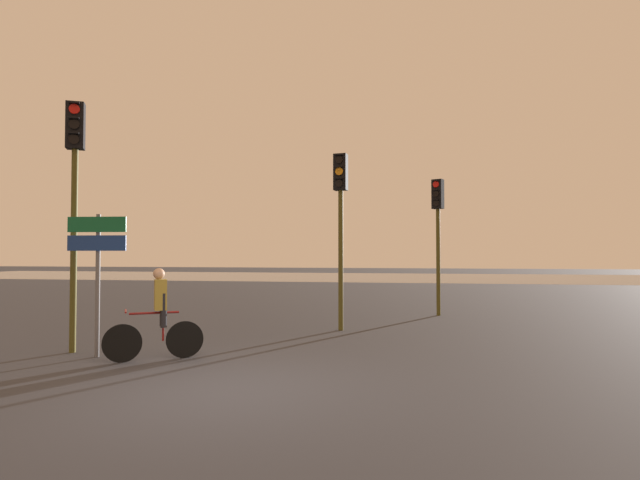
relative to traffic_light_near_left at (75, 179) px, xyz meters
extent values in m
plane|color=#333338|center=(3.76, -2.05, -3.31)|extent=(120.00, 120.00, 0.00)
cube|color=slate|center=(3.76, 32.08, -3.31)|extent=(80.00, 16.00, 0.01)
cylinder|color=#4C4719|center=(0.00, 0.00, -1.36)|extent=(0.12, 0.12, 3.89)
cube|color=black|center=(0.00, 0.00, 1.03)|extent=(0.39, 0.36, 0.90)
cylinder|color=red|center=(0.06, -0.12, 1.32)|extent=(0.18, 0.11, 0.19)
cube|color=black|center=(0.07, -0.13, 1.43)|extent=(0.22, 0.19, 0.02)
cylinder|color=black|center=(0.06, -0.12, 1.03)|extent=(0.18, 0.11, 0.19)
cube|color=black|center=(0.07, -0.13, 1.14)|extent=(0.22, 0.19, 0.02)
cylinder|color=black|center=(0.06, -0.12, 0.74)|extent=(0.18, 0.11, 0.19)
cube|color=black|center=(0.07, -0.13, 0.85)|extent=(0.22, 0.19, 0.02)
cylinder|color=#4C4719|center=(7.21, 7.06, -1.68)|extent=(0.12, 0.12, 3.26)
cube|color=black|center=(7.21, 7.06, 0.40)|extent=(0.39, 0.36, 0.90)
cylinder|color=red|center=(7.15, 6.94, 0.69)|extent=(0.18, 0.11, 0.19)
cube|color=black|center=(7.14, 6.93, 0.80)|extent=(0.22, 0.19, 0.02)
cylinder|color=black|center=(7.15, 6.94, 0.40)|extent=(0.18, 0.11, 0.19)
cube|color=black|center=(7.14, 6.93, 0.51)|extent=(0.22, 0.19, 0.02)
cylinder|color=black|center=(7.15, 6.94, 0.11)|extent=(0.18, 0.11, 0.19)
cube|color=black|center=(7.14, 6.93, 0.22)|extent=(0.22, 0.19, 0.02)
cylinder|color=#4C4719|center=(4.66, 3.62, -1.59)|extent=(0.12, 0.12, 3.45)
cube|color=black|center=(4.66, 3.62, 0.59)|extent=(0.35, 0.29, 0.90)
cylinder|color=black|center=(4.64, 3.49, 0.88)|extent=(0.19, 0.06, 0.19)
cube|color=black|center=(4.64, 3.47, 0.99)|extent=(0.21, 0.15, 0.02)
cylinder|color=orange|center=(4.64, 3.49, 0.59)|extent=(0.19, 0.06, 0.19)
cube|color=black|center=(4.64, 3.47, 0.70)|extent=(0.21, 0.15, 0.02)
cylinder|color=black|center=(4.64, 3.49, 0.30)|extent=(0.19, 0.06, 0.19)
cube|color=black|center=(4.64, 3.47, 0.41)|extent=(0.21, 0.15, 0.02)
cylinder|color=slate|center=(0.71, -0.29, -2.01)|extent=(0.08, 0.08, 2.60)
cube|color=#116038|center=(0.72, -0.35, -0.90)|extent=(1.10, 0.14, 0.28)
cube|color=navy|center=(0.72, -0.35, -1.24)|extent=(1.10, 0.14, 0.28)
cylinder|color=black|center=(1.42, -0.64, -2.98)|extent=(0.58, 0.38, 0.66)
cylinder|color=black|center=(2.32, -0.09, -2.98)|extent=(0.58, 0.38, 0.66)
cylinder|color=maroon|center=(1.87, -0.36, -2.48)|extent=(0.74, 0.47, 0.04)
cylinder|color=maroon|center=(2.00, -0.29, -2.70)|extent=(0.04, 0.04, 0.55)
cylinder|color=maroon|center=(1.47, -0.61, -2.43)|extent=(0.27, 0.41, 0.03)
cylinder|color=black|center=(1.95, -0.20, -2.43)|extent=(0.11, 0.11, 0.60)
cylinder|color=black|center=(2.05, -0.37, -2.43)|extent=(0.11, 0.11, 0.60)
cube|color=olive|center=(1.96, -0.31, -2.16)|extent=(0.33, 0.36, 0.54)
sphere|color=tan|center=(1.93, -0.33, -1.79)|extent=(0.20, 0.20, 0.20)
camera|label=1|loc=(6.29, -8.56, -1.44)|focal=28.00mm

